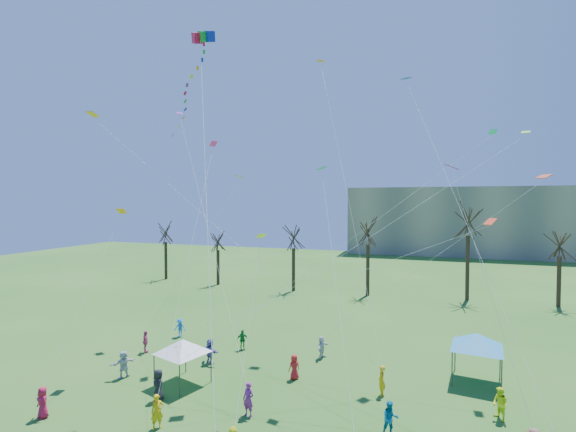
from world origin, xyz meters
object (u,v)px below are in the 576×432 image
(canopy_tent_white, at_px, (183,346))
(canopy_tent_blue, at_px, (477,341))
(big_box_kite, at_px, (193,91))
(distant_building, at_px, (488,221))

(canopy_tent_white, bearing_deg, canopy_tent_blue, 19.16)
(big_box_kite, relative_size, canopy_tent_white, 6.50)
(distant_building, distance_m, canopy_tent_white, 81.10)
(canopy_tent_white, height_order, canopy_tent_blue, canopy_tent_blue)
(distant_building, xyz_separation_m, canopy_tent_white, (-28.72, -75.68, -5.03))
(distant_building, height_order, big_box_kite, big_box_kite)
(canopy_tent_white, bearing_deg, big_box_kite, 78.47)
(distant_building, relative_size, big_box_kite, 2.49)
(distant_building, relative_size, canopy_tent_white, 16.19)
(distant_building, bearing_deg, big_box_kite, -110.91)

